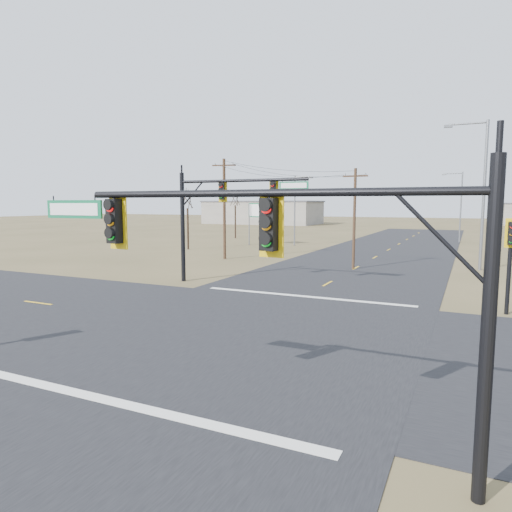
# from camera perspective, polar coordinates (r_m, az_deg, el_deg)

# --- Properties ---
(ground) EXTENTS (320.00, 320.00, 0.00)m
(ground) POSITION_cam_1_polar(r_m,az_deg,el_deg) (18.87, -1.54, -9.31)
(ground) COLOR brown
(ground) RESTS_ON ground
(road_ew) EXTENTS (160.00, 14.00, 0.02)m
(road_ew) POSITION_cam_1_polar(r_m,az_deg,el_deg) (18.87, -1.54, -9.28)
(road_ew) COLOR black
(road_ew) RESTS_ON ground
(road_ns) EXTENTS (14.00, 160.00, 0.02)m
(road_ns) POSITION_cam_1_polar(r_m,az_deg,el_deg) (18.87, -1.54, -9.27)
(road_ns) COLOR black
(road_ns) RESTS_ON ground
(stop_bar_near) EXTENTS (12.00, 0.40, 0.01)m
(stop_bar_near) POSITION_cam_1_polar(r_m,az_deg,el_deg) (13.01, -17.30, -17.00)
(stop_bar_near) COLOR silver
(stop_bar_near) RESTS_ON road_ns
(stop_bar_far) EXTENTS (12.00, 0.40, 0.01)m
(stop_bar_far) POSITION_cam_1_polar(r_m,az_deg,el_deg) (25.60, 6.08, -5.03)
(stop_bar_far) COLOR silver
(stop_bar_far) RESTS_ON road_ns
(mast_arm_near) EXTENTS (10.32, 0.45, 5.98)m
(mast_arm_near) POSITION_cam_1_polar(r_m,az_deg,el_deg) (9.22, 0.92, 1.59)
(mast_arm_near) COLOR black
(mast_arm_near) RESTS_ON ground
(mast_arm_far) EXTENTS (8.84, 0.55, 7.16)m
(mast_arm_far) POSITION_cam_1_polar(r_m,az_deg,el_deg) (28.98, -4.35, 6.57)
(mast_arm_far) COLOR black
(mast_arm_far) RESTS_ON ground
(pedestal_signal_ne) EXTENTS (0.56, 0.49, 4.52)m
(pedestal_signal_ne) POSITION_cam_1_polar(r_m,az_deg,el_deg) (23.94, 29.25, 1.23)
(pedestal_signal_ne) COLOR black
(pedestal_signal_ne) RESTS_ON ground
(utility_pole_near) EXTENTS (1.93, 0.23, 7.87)m
(utility_pole_near) POSITION_cam_1_polar(r_m,az_deg,el_deg) (36.48, 12.20, 4.84)
(utility_pole_near) COLOR #402B1B
(utility_pole_near) RESTS_ON ground
(utility_pole_far) EXTENTS (2.23, 0.60, 9.23)m
(utility_pole_far) POSITION_cam_1_polar(r_m,az_deg,el_deg) (42.46, -3.98, 6.09)
(utility_pole_far) COLOR #402B1B
(utility_pole_far) RESTS_ON ground
(highway_sign) EXTENTS (2.65, 0.96, 5.20)m
(highway_sign) POSITION_cam_1_polar(r_m,az_deg,el_deg) (56.41, 0.09, 5.15)
(highway_sign) COLOR slate
(highway_sign) RESTS_ON ground
(streetlight_a) EXTENTS (3.19, 0.36, 11.43)m
(streetlight_a) POSITION_cam_1_polar(r_m,az_deg,el_deg) (39.25, 26.27, 7.75)
(streetlight_a) COLOR slate
(streetlight_a) RESTS_ON ground
(streetlight_b) EXTENTS (2.58, 0.25, 9.28)m
(streetlight_b) POSITION_cam_1_polar(r_m,az_deg,el_deg) (66.09, 24.08, 6.06)
(streetlight_b) COLOR slate
(streetlight_b) RESTS_ON ground
(streetlight_c) EXTENTS (2.39, 0.39, 8.53)m
(streetlight_c) POSITION_cam_1_polar(r_m,az_deg,el_deg) (56.12, 5.04, 6.18)
(streetlight_c) COLOR slate
(streetlight_c) RESTS_ON ground
(bare_tree_a) EXTENTS (3.79, 3.79, 7.26)m
(bare_tree_a) POSITION_cam_1_polar(r_m,az_deg,el_deg) (51.95, -8.58, 7.16)
(bare_tree_a) COLOR black
(bare_tree_a) RESTS_ON ground
(bare_tree_b) EXTENTS (3.66, 3.66, 7.49)m
(bare_tree_b) POSITION_cam_1_polar(r_m,az_deg,el_deg) (67.88, -2.62, 7.29)
(bare_tree_b) COLOR black
(bare_tree_b) RESTS_ON ground
(warehouse_left) EXTENTS (28.00, 14.00, 5.50)m
(warehouse_left) POSITION_cam_1_polar(r_m,az_deg,el_deg) (116.65, 0.85, 5.41)
(warehouse_left) COLOR gray
(warehouse_left) RESTS_ON ground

